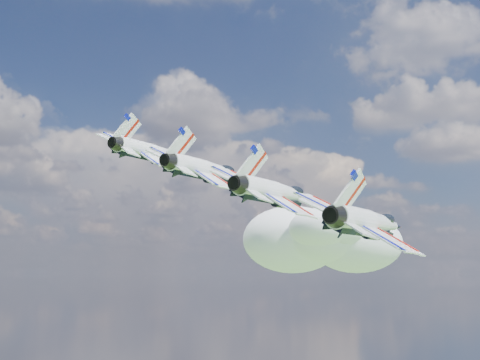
% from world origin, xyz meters
% --- Properties ---
extents(cloud_far, '(65.66, 51.59, 25.80)m').
position_xyz_m(cloud_far, '(12.88, 231.96, 166.41)').
color(cloud_far, white).
extents(jet_0, '(16.16, 18.07, 8.69)m').
position_xyz_m(jet_0, '(3.17, 10.42, 164.65)').
color(jet_0, white).
extents(jet_1, '(16.16, 18.07, 8.69)m').
position_xyz_m(jet_1, '(11.12, 2.87, 161.22)').
color(jet_1, white).
extents(jet_2, '(16.16, 18.07, 8.69)m').
position_xyz_m(jet_2, '(19.08, -4.67, 157.79)').
color(jet_2, white).
extents(jet_3, '(16.16, 18.07, 8.69)m').
position_xyz_m(jet_3, '(27.03, -12.22, 154.36)').
color(jet_3, silver).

